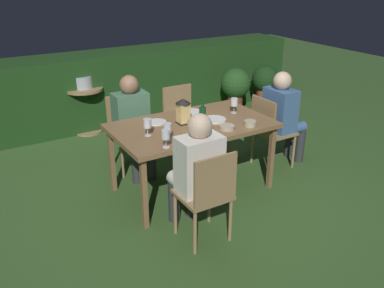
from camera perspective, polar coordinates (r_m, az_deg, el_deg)
ground_plane at (r=4.53m, az=0.00°, el=-6.15°), size 16.00×16.00×0.00m
dining_table at (r=4.23m, az=0.00°, el=2.10°), size 1.63×0.95×0.76m
chair_side_right_a at (r=4.88m, az=-8.94°, el=2.16°), size 0.42×0.40×0.87m
person_in_green at (r=4.66m, az=-8.13°, el=3.15°), size 0.38×0.47×1.15m
chair_head_far at (r=4.89m, az=10.74°, el=2.07°), size 0.40×0.42×0.87m
person_in_blue at (r=4.97m, az=12.59°, el=4.11°), size 0.48×0.38×1.15m
chair_side_right_b at (r=5.18m, az=-1.44°, el=3.69°), size 0.42×0.40×0.87m
chair_side_left_a at (r=3.48m, az=2.15°, el=-6.81°), size 0.42×0.40×0.87m
person_in_cream at (r=3.55m, az=0.48°, el=-3.33°), size 0.38×0.47×1.15m
lantern_centerpiece at (r=4.17m, az=-1.24°, el=4.78°), size 0.15×0.15×0.27m
green_bottle_on_table at (r=4.11m, az=1.47°, el=3.92°), size 0.07×0.07×0.29m
wine_glass_a at (r=3.76m, az=-3.42°, el=2.13°), size 0.08×0.08×0.17m
wine_glass_b at (r=3.62m, az=-3.66°, el=1.23°), size 0.08×0.08×0.17m
wine_glass_c at (r=3.89m, az=-6.22°, el=2.76°), size 0.08×0.08×0.17m
wine_glass_d at (r=4.51m, az=5.89°, el=5.72°), size 0.08×0.08×0.17m
plate_a at (r=4.54m, az=-0.15°, el=4.50°), size 0.22×0.22×0.01m
plate_b at (r=4.24m, az=-4.93°, el=3.05°), size 0.20×0.20×0.01m
plate_c at (r=4.31m, az=3.09°, el=3.41°), size 0.25×0.25×0.01m
bowl_olives at (r=4.07m, az=4.87°, el=2.36°), size 0.15×0.15×0.04m
bowl_bread at (r=4.17m, az=8.06°, el=2.88°), size 0.12×0.12×0.06m
bowl_salad at (r=3.80m, az=-0.20°, el=0.89°), size 0.15×0.15×0.05m
bowl_dip at (r=3.89m, az=2.35°, el=1.47°), size 0.12×0.12×0.05m
side_table at (r=6.07m, az=-14.57°, el=5.51°), size 0.53×0.53×0.66m
ice_bucket at (r=5.98m, az=-14.90°, el=8.42°), size 0.26×0.26×0.34m
hedge_backdrop at (r=6.45m, az=-11.56°, el=7.67°), size 6.36×0.73×1.06m
potted_plant_by_hedge at (r=6.72m, az=6.08°, el=8.01°), size 0.48×0.48×0.75m
potted_plant_corner at (r=7.08m, az=10.08°, el=8.43°), size 0.45×0.45×0.73m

